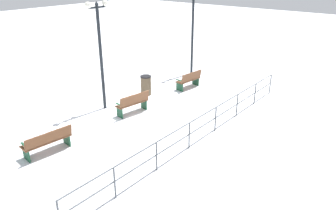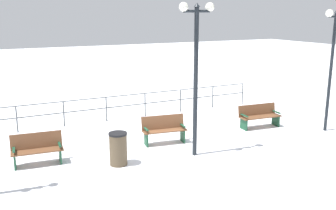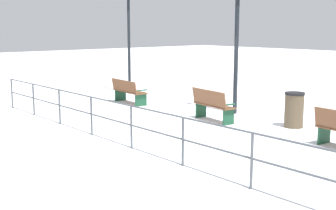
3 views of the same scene
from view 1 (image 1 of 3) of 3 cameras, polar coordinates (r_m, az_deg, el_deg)
The scene contains 8 objects.
ground_plane at distance 14.43m, azimuth -6.02°, elevation -1.50°, with size 80.00×80.00×0.00m, color white.
bench_nearest at distance 17.25m, azimuth 3.71°, elevation 4.43°, with size 0.69×1.52×0.93m.
bench_second at distance 14.23m, azimuth -6.15°, elevation 0.35°, with size 0.70×1.57×0.96m.
bench_third at distance 11.95m, azimuth -20.33°, elevation -5.94°, with size 0.73×1.72×0.89m.
lamppost_near at distance 19.24m, azimuth 4.36°, elevation 14.36°, with size 0.25×0.94×4.81m.
lamppost_middle at distance 14.27m, azimuth -11.87°, elevation 11.07°, with size 0.27×1.16×4.70m.
waterfront_railing at distance 12.06m, azimuth 6.18°, elevation -3.05°, with size 0.05×12.30×1.02m.
trash_bin at distance 16.35m, azimuth -3.88°, elevation 3.46°, with size 0.55×0.55×0.99m.
Camera 1 is at (-9.41, 9.17, 5.97)m, focal length 34.86 mm.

